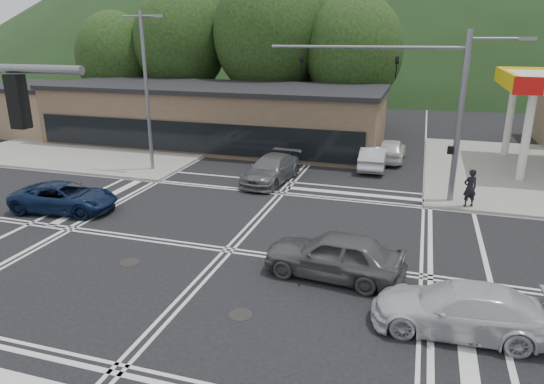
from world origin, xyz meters
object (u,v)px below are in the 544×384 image
(car_queue_a, at_px, (374,157))
(pedestrian, at_px, (470,188))
(car_grey_center, at_px, (334,255))
(car_northbound, at_px, (271,169))
(car_blue_west, at_px, (65,197))
(car_queue_b, at_px, (391,150))
(car_silver_east, at_px, (460,309))

(car_queue_a, bearing_deg, pedestrian, 128.81)
(car_grey_center, xyz_separation_m, car_northbound, (-5.27, 9.86, -0.08))
(car_queue_a, height_order, car_northbound, car_northbound)
(car_queue_a, bearing_deg, car_blue_west, 41.49)
(car_queue_a, xyz_separation_m, car_northbound, (-5.09, -4.47, 0.01))
(car_northbound, bearing_deg, car_queue_b, 55.49)
(car_queue_b, distance_m, car_northbound, 8.96)
(car_northbound, height_order, pedestrian, pedestrian)
(car_blue_west, distance_m, car_northbound, 10.55)
(car_silver_east, distance_m, car_queue_b, 18.94)
(car_silver_east, xyz_separation_m, pedestrian, (0.96, 10.48, 0.35))
(car_blue_west, relative_size, car_queue_a, 1.11)
(pedestrian, bearing_deg, car_blue_west, -7.47)
(car_queue_a, distance_m, pedestrian, 7.78)
(car_queue_a, height_order, pedestrian, pedestrian)
(car_queue_b, height_order, pedestrian, pedestrian)
(car_grey_center, relative_size, car_queue_b, 1.10)
(car_grey_center, xyz_separation_m, car_queue_b, (0.70, 16.55, -0.07))
(car_grey_center, height_order, car_silver_east, car_grey_center)
(car_queue_a, bearing_deg, car_queue_b, -112.61)
(car_silver_east, xyz_separation_m, car_queue_b, (-3.14, 18.67, 0.04))
(car_grey_center, height_order, car_northbound, car_grey_center)
(car_queue_b, bearing_deg, car_blue_west, 46.57)
(car_blue_west, xyz_separation_m, car_queue_a, (12.77, 11.70, 0.04))
(car_northbound, bearing_deg, car_queue_a, 48.53)
(car_blue_west, distance_m, car_grey_center, 13.22)
(car_queue_a, height_order, car_queue_b, car_queue_b)
(car_grey_center, height_order, pedestrian, pedestrian)
(car_blue_west, xyz_separation_m, car_grey_center, (12.95, -2.64, 0.14))
(car_blue_west, relative_size, car_queue_b, 1.12)
(car_grey_center, height_order, car_queue_b, car_grey_center)
(car_blue_west, bearing_deg, car_grey_center, -108.49)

